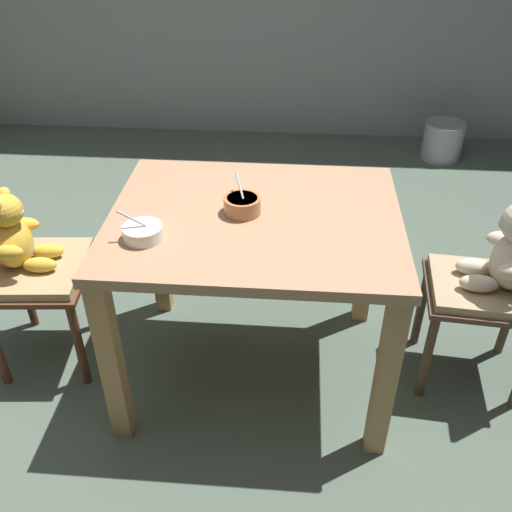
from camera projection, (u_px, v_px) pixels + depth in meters
ground_plane at (255, 370)px, 2.41m from camera, size 5.20×5.20×0.04m
dining_table at (255, 245)px, 2.04m from camera, size 1.02×0.82×0.75m
teddy_chair_near_right at (503, 271)px, 2.06m from camera, size 0.45×0.40×0.86m
teddy_chair_near_left at (23, 256)px, 2.18m from camera, size 0.42×0.44×0.83m
porridge_bowl_terracotta_center at (242, 205)px, 1.96m from camera, size 0.13×0.14×0.12m
porridge_bowl_white_near_left at (143, 232)px, 1.83m from camera, size 0.14×0.13×0.11m
metal_pail at (443, 141)px, 4.00m from camera, size 0.28×0.28×0.26m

